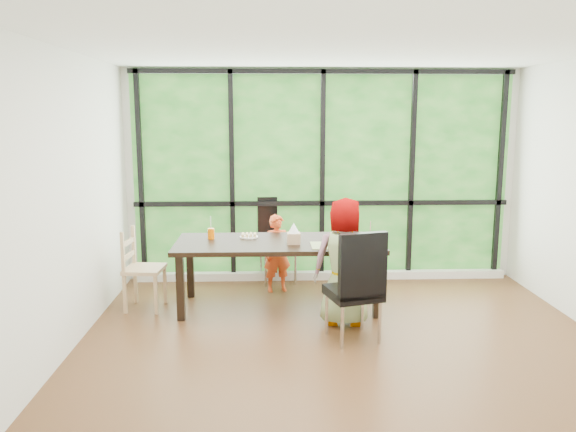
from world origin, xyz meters
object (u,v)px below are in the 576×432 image
(chair_interior_leather, at_px, (353,285))
(plate_far, at_px, (249,237))
(chair_window_leather, at_px, (278,241))
(green_cup, at_px, (370,240))
(dining_table, at_px, (279,274))
(child_older, at_px, (346,262))
(plate_near, at_px, (337,245))
(chair_end_beech, at_px, (145,269))
(tissue_box, at_px, (294,238))
(child_toddler, at_px, (278,253))
(orange_cup, at_px, (211,234))

(chair_interior_leather, height_order, plate_far, chair_interior_leather)
(chair_window_leather, relative_size, green_cup, 8.27)
(dining_table, distance_m, child_older, 0.91)
(dining_table, bearing_deg, plate_far, 147.66)
(plate_near, height_order, green_cup, green_cup)
(plate_far, relative_size, plate_near, 0.83)
(child_older, height_order, plate_far, child_older)
(chair_end_beech, xyz_separation_m, plate_near, (2.09, -0.22, 0.31))
(chair_window_leather, distance_m, green_cup, 1.59)
(child_older, bearing_deg, dining_table, -33.35)
(chair_end_beech, distance_m, tissue_box, 1.68)
(chair_interior_leather, distance_m, child_toddler, 1.69)
(chair_interior_leather, relative_size, plate_far, 5.16)
(tissue_box, bearing_deg, green_cup, -10.36)
(dining_table, bearing_deg, green_cup, -15.74)
(green_cup, bearing_deg, child_toddler, 138.26)
(chair_interior_leather, xyz_separation_m, child_toddler, (-0.69, 1.55, -0.07))
(green_cup, bearing_deg, tissue_box, 169.64)
(chair_interior_leather, xyz_separation_m, chair_end_beech, (-2.16, 0.96, -0.09))
(chair_interior_leather, distance_m, orange_cup, 1.84)
(dining_table, relative_size, green_cup, 17.29)
(chair_window_leather, height_order, green_cup, chair_window_leather)
(chair_window_leather, height_order, child_older, child_older)
(plate_far, relative_size, tissue_box, 1.50)
(plate_far, bearing_deg, chair_end_beech, -169.48)
(plate_far, bearing_deg, orange_cup, -172.31)
(chair_interior_leather, relative_size, child_older, 0.82)
(chair_end_beech, height_order, child_toddler, child_toddler)
(dining_table, xyz_separation_m, tissue_box, (0.16, -0.12, 0.43))
(child_older, bearing_deg, child_toddler, -53.51)
(green_cup, bearing_deg, chair_interior_leather, -111.79)
(chair_window_leather, relative_size, child_toddler, 1.15)
(orange_cup, distance_m, tissue_box, 0.96)
(green_cup, xyz_separation_m, tissue_box, (-0.80, 0.15, -0.01))
(chair_interior_leather, relative_size, green_cup, 8.27)
(dining_table, distance_m, chair_end_beech, 1.48)
(chair_interior_leather, relative_size, orange_cup, 9.02)
(chair_interior_leather, xyz_separation_m, plate_near, (-0.07, 0.74, 0.22))
(dining_table, xyz_separation_m, child_toddler, (0.00, 0.59, 0.10))
(dining_table, height_order, child_toddler, child_toddler)
(chair_interior_leather, bearing_deg, child_older, -103.21)
(child_older, distance_m, plate_far, 1.26)
(child_older, bearing_deg, plate_near, -74.96)
(tissue_box, bearing_deg, dining_table, 142.21)
(dining_table, relative_size, chair_window_leather, 2.09)
(tissue_box, bearing_deg, plate_far, 145.80)
(child_toddler, distance_m, child_older, 1.33)
(chair_window_leather, xyz_separation_m, plate_far, (-0.34, -0.76, 0.22))
(chair_interior_leather, bearing_deg, orange_cup, -53.49)
(chair_interior_leather, height_order, tissue_box, chair_interior_leather)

